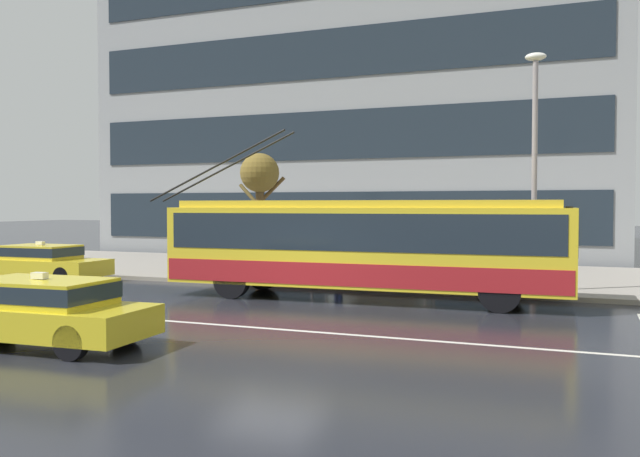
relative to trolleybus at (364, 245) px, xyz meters
The scene contains 12 objects.
ground_plane 4.24m from the trolleybus, 106.71° to the right, with size 160.00×160.00×0.00m, color #23252C.
sidewalk_slab 6.86m from the trolleybus, 99.76° to the left, with size 80.00×10.00×0.14m, color gray.
lane_centre_line 5.33m from the trolleybus, 102.83° to the right, with size 72.00×0.14×0.01m, color silver.
trolleybus is the anchor object (origin of this frame).
taxi_queued_behind_bus 11.81m from the trolleybus, behind, with size 4.51×1.93×1.39m.
taxi_oncoming_near 9.08m from the trolleybus, 115.54° to the right, with size 4.74×2.01×1.39m.
bus_shelter 3.83m from the trolleybus, 102.48° to the left, with size 4.14×1.64×2.54m.
pedestrian_at_shelter 3.02m from the trolleybus, 123.94° to the left, with size 0.41×0.41×1.64m.
pedestrian_approaching_curb 5.35m from the trolleybus, 147.91° to the left, with size 1.07×1.07×1.95m.
street_lamp 5.74m from the trolleybus, 30.54° to the left, with size 0.60×0.32×6.93m.
street_tree_bare 7.55m from the trolleybus, 140.45° to the left, with size 1.92×1.59×4.46m.
office_tower_corner_left 24.10m from the trolleybus, 106.19° to the left, with size 27.20×16.15×27.56m.
Camera 1 is at (6.85, -14.04, 2.66)m, focal length 37.45 mm.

